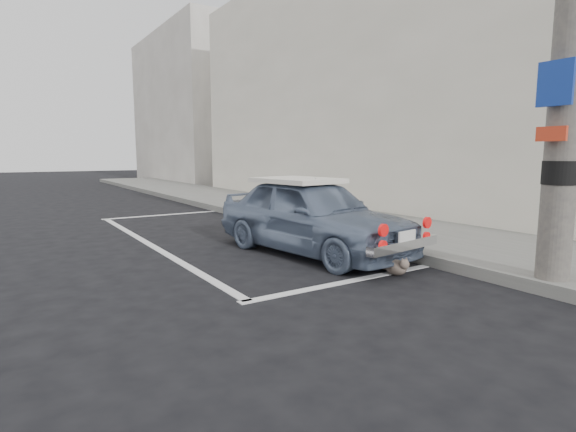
% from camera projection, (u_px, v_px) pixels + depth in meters
% --- Properties ---
extents(ground, '(80.00, 80.00, 0.00)m').
position_uv_depth(ground, '(294.00, 278.00, 5.48)').
color(ground, black).
rests_on(ground, ground).
extents(sidewalk, '(2.80, 40.00, 0.15)m').
position_uv_depth(sidewalk, '(372.00, 227.00, 8.86)').
color(sidewalk, '#63635E').
rests_on(sidewalk, ground).
extents(shop_building, '(3.50, 18.00, 7.00)m').
position_uv_depth(shop_building, '(410.00, 78.00, 11.74)').
color(shop_building, beige).
rests_on(shop_building, ground).
extents(building_far, '(3.50, 10.00, 8.00)m').
position_uv_depth(building_far, '(190.00, 109.00, 24.98)').
color(building_far, '#B1AAA0').
rests_on(building_far, ground).
extents(pline_rear, '(3.00, 0.12, 0.01)m').
position_uv_depth(pline_rear, '(352.00, 281.00, 5.33)').
color(pline_rear, silver).
rests_on(pline_rear, ground).
extents(pline_front, '(3.00, 0.12, 0.01)m').
position_uv_depth(pline_front, '(166.00, 215.00, 11.15)').
color(pline_front, silver).
rests_on(pline_front, ground).
extents(pline_side, '(0.12, 7.00, 0.01)m').
position_uv_depth(pline_side, '(150.00, 244.00, 7.49)').
color(pline_side, silver).
rests_on(pline_side, ground).
extents(retro_coupe, '(1.79, 3.55, 1.16)m').
position_uv_depth(retro_coupe, '(312.00, 215.00, 6.77)').
color(retro_coupe, slate).
rests_on(retro_coupe, ground).
extents(cat, '(0.22, 0.47, 0.25)m').
position_uv_depth(cat, '(397.00, 266.00, 5.57)').
color(cat, '#7A6B5D').
rests_on(cat, ground).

